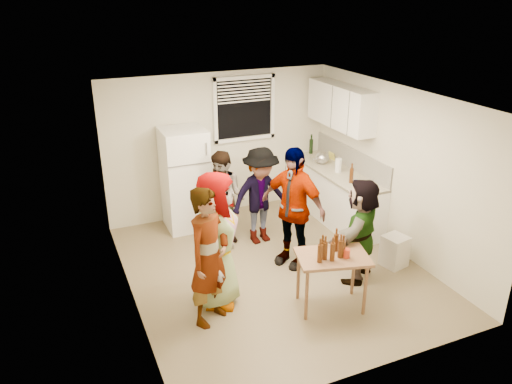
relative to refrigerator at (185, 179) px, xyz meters
name	(u,v)px	position (x,y,z in m)	size (l,w,h in m)	color
room	(274,269)	(0.75, -1.88, -0.85)	(4.00, 4.50, 2.50)	beige
window	(244,109)	(1.20, 0.33, 1.00)	(1.12, 0.10, 1.06)	white
refrigerator	(185,179)	(0.00, 0.00, 0.00)	(0.70, 0.70, 1.70)	white
counter_lower	(335,196)	(2.45, -0.73, -0.42)	(0.60, 2.20, 0.86)	white
countertop	(336,171)	(2.45, -0.73, 0.03)	(0.64, 2.22, 0.04)	#BAB297
backsplash	(351,158)	(2.74, -0.73, 0.23)	(0.03, 2.20, 0.36)	beige
upper_cabinets	(341,106)	(2.58, -0.53, 1.10)	(0.34, 1.60, 0.70)	white
kettle	(322,163)	(2.40, -0.33, 0.05)	(0.27, 0.22, 0.22)	silver
paper_towel	(338,172)	(2.43, -0.81, 0.05)	(0.11, 0.11, 0.23)	white
wine_bottle	(311,153)	(2.50, 0.25, 0.05)	(0.07, 0.07, 0.27)	black
beer_bottle_counter	(351,183)	(2.35, -1.32, 0.05)	(0.06, 0.06, 0.24)	#47230C
blue_cup	(356,188)	(2.29, -1.55, 0.05)	(0.10, 0.10, 0.13)	blue
picture_frame	(332,156)	(2.67, -0.21, 0.12)	(0.02, 0.16, 0.14)	#E6DA50
trash_bin	(395,250)	(2.41, -2.46, -0.60)	(0.32, 0.32, 0.47)	beige
serving_table	(329,306)	(1.02, -2.97, -0.85)	(0.87, 0.58, 0.74)	brown
beer_bottle_table	(342,257)	(1.12, -3.03, -0.11)	(0.06, 0.06, 0.22)	#47230C
red_cup	(346,257)	(1.15, -3.07, -0.11)	(0.08, 0.08, 0.11)	#B9321A
guest_grey	(219,301)	(-0.25, -2.30, -0.85)	(0.87, 1.79, 0.57)	#969696
guest_stripe	(212,318)	(-0.45, -2.61, -0.85)	(0.63, 1.74, 0.42)	#141933
guest_back_left	(225,241)	(0.40, -0.77, -0.85)	(0.73, 1.50, 0.57)	brown
guest_back_right	(260,240)	(0.92, -0.99, -0.85)	(1.01, 1.56, 0.58)	#44444A
guest_black	(291,262)	(1.07, -1.79, -0.85)	(1.05, 1.79, 0.44)	black
guest_orange	(356,277)	(1.73, -2.52, -0.85)	(1.37, 1.48, 0.44)	#E57547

